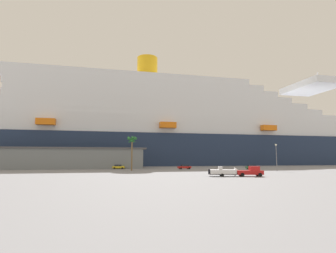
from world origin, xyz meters
The scene contains 10 objects.
ground_plane centered at (0.00, 30.00, 0.00)m, with size 600.00×600.00×0.00m, color gray.
cruise_ship centered at (16.99, 68.18, 18.69)m, with size 280.94×52.01×64.49m.
terminal_building centered at (-51.42, 30.21, 3.95)m, with size 65.37×23.15×7.86m.
pickup_truck centered at (0.68, -23.55, 1.04)m, with size 5.86×3.02×2.20m.
small_boat_on_trailer centered at (-4.54, -22.65, 0.96)m, with size 7.72×3.06×2.15m.
palm_tree centered at (-24.45, 7.60, 9.03)m, with size 3.32×3.37×10.85m.
street_lamp centered at (19.66, -1.60, 5.39)m, with size 0.56×0.56×8.32m.
parked_car_yellow_taxi centered at (-28.95, 21.19, 0.83)m, with size 4.46×2.41×1.58m.
parked_car_red_hatchback centered at (-5.53, 16.15, 0.83)m, with size 4.87×2.49×1.58m.
parked_car_green_wagon centered at (18.32, 12.12, 0.83)m, with size 4.82×2.33×1.58m.
Camera 1 is at (-25.85, -79.50, 3.95)m, focal length 28.91 mm.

